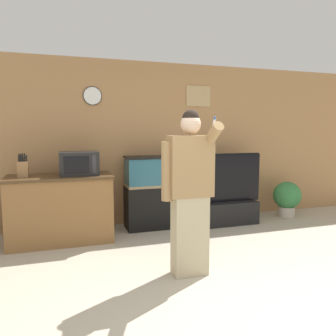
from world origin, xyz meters
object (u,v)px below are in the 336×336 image
object	(u,v)px
aquarium_on_stand	(152,192)
tv_on_stand	(228,203)
knife_block	(23,169)
person_standing	(189,191)
potted_plant	(287,197)
microwave	(79,163)
counter_island	(61,208)

from	to	relation	value
aquarium_on_stand	tv_on_stand	distance (m)	1.26
knife_block	tv_on_stand	world-z (taller)	knife_block
person_standing	knife_block	bearing A→B (deg)	140.04
potted_plant	person_standing	bearing A→B (deg)	-146.60
microwave	knife_block	world-z (taller)	microwave
knife_block	potted_plant	world-z (taller)	knife_block
knife_block	person_standing	world-z (taller)	person_standing
counter_island	potted_plant	bearing A→B (deg)	2.13
aquarium_on_stand	potted_plant	xyz separation A→B (m)	(2.42, -0.11, -0.21)
tv_on_stand	potted_plant	xyz separation A→B (m)	(1.19, 0.06, 0.02)
tv_on_stand	microwave	bearing A→B (deg)	-177.30
knife_block	potted_plant	distance (m)	4.28
counter_island	microwave	xyz separation A→B (m)	(0.26, -0.03, 0.61)
tv_on_stand	potted_plant	distance (m)	1.19
microwave	person_standing	size ratio (longest dim) A/B	0.30
microwave	tv_on_stand	bearing A→B (deg)	2.70
microwave	knife_block	bearing A→B (deg)	-178.29
person_standing	potted_plant	distance (m)	3.03
tv_on_stand	knife_block	bearing A→B (deg)	-177.53
counter_island	aquarium_on_stand	world-z (taller)	aquarium_on_stand
tv_on_stand	aquarium_on_stand	bearing A→B (deg)	172.12
aquarium_on_stand	knife_block	bearing A→B (deg)	-170.50
microwave	person_standing	distance (m)	1.80
aquarium_on_stand	person_standing	xyz separation A→B (m)	(-0.07, -1.75, 0.33)
tv_on_stand	person_standing	bearing A→B (deg)	-129.51
potted_plant	microwave	bearing A→B (deg)	-177.19
counter_island	person_standing	xyz separation A→B (m)	(1.28, -1.50, 0.44)
person_standing	counter_island	bearing A→B (deg)	130.51
microwave	potted_plant	world-z (taller)	microwave
counter_island	tv_on_stand	distance (m)	2.59
aquarium_on_stand	microwave	bearing A→B (deg)	-165.67
counter_island	microwave	bearing A→B (deg)	-7.22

